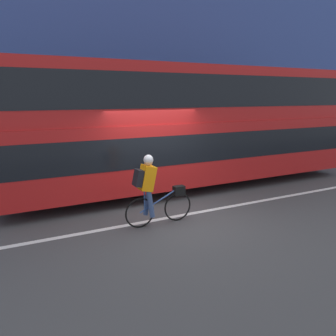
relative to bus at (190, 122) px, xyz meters
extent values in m
plane|color=#424244|center=(-1.82, -2.13, -2.06)|extent=(80.00, 80.00, 0.00)
cube|color=silver|center=(-1.82, -2.29, -2.05)|extent=(50.00, 0.14, 0.01)
cube|color=#A8A399|center=(-1.82, 3.24, -1.98)|extent=(60.00, 2.18, 0.15)
cube|color=#33478C|center=(-1.82, 4.48, 2.34)|extent=(60.00, 0.30, 8.79)
cylinder|color=black|center=(3.50, 0.00, -1.53)|extent=(1.05, 0.30, 1.05)
cylinder|color=black|center=(-3.50, 0.00, -1.53)|extent=(1.05, 0.30, 1.05)
cube|color=#B21919|center=(0.00, 0.00, -0.84)|extent=(11.28, 2.56, 1.80)
cube|color=black|center=(0.00, 0.00, -0.63)|extent=(10.83, 2.58, 0.79)
cube|color=#B21919|center=(0.00, 0.00, 0.84)|extent=(11.28, 2.46, 1.58)
cube|color=black|center=(0.00, 0.00, 0.92)|extent=(10.83, 2.48, 0.88)
torus|color=black|center=(-1.78, -2.54, -1.72)|extent=(0.68, 0.04, 0.68)
torus|color=black|center=(-2.72, -2.54, -1.72)|extent=(0.68, 0.04, 0.68)
cylinder|color=#2D4C8C|center=(-2.25, -2.54, -1.50)|extent=(0.95, 0.03, 0.47)
cylinder|color=#2D4C8C|center=(-2.61, -2.54, -1.46)|extent=(0.03, 0.03, 0.50)
cube|color=black|center=(-1.75, -2.54, -1.33)|extent=(0.26, 0.16, 0.22)
cube|color=orange|center=(-2.54, -2.54, -0.94)|extent=(0.37, 0.32, 0.58)
cube|color=black|center=(-2.74, -2.54, -0.92)|extent=(0.21, 0.26, 0.38)
cylinder|color=#384C7A|center=(-2.50, -2.45, -1.52)|extent=(0.21, 0.11, 0.61)
cylinder|color=#384C7A|center=(-2.50, -2.63, -1.52)|extent=(0.19, 0.11, 0.61)
sphere|color=tan|center=(-2.50, -2.54, -0.59)|extent=(0.19, 0.19, 0.19)
sphere|color=silver|center=(-2.50, -2.54, -0.55)|extent=(0.21, 0.21, 0.21)
cylinder|color=#59595B|center=(-0.56, 3.13, -0.78)|extent=(0.07, 0.07, 2.27)
cube|color=white|center=(-0.56, 3.09, 0.13)|extent=(0.36, 0.02, 0.36)
camera|label=1|loc=(-5.19, -8.88, 0.79)|focal=35.00mm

